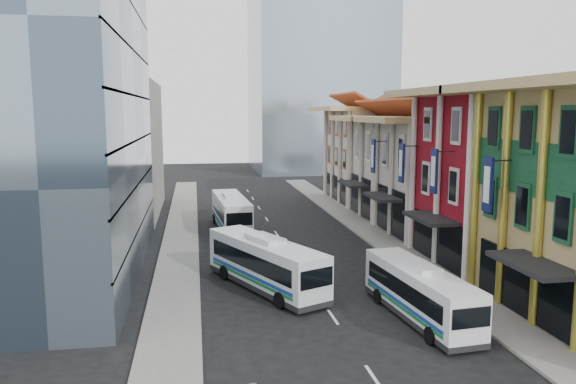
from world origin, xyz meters
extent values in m
cube|color=slate|center=(8.50, 22.00, 0.07)|extent=(3.00, 90.00, 0.15)
cube|color=slate|center=(-8.50, 22.00, 0.07)|extent=(3.00, 90.00, 0.15)
cube|color=maroon|center=(14.00, 17.00, 6.00)|extent=(8.00, 10.00, 12.00)
cube|color=beige|center=(14.00, 26.50, 5.00)|extent=(8.00, 9.00, 10.00)
cube|color=beige|center=(14.00, 35.50, 5.00)|extent=(8.00, 9.00, 10.00)
cube|color=beige|center=(14.00, 46.00, 5.50)|extent=(8.00, 12.00, 11.00)
cube|color=#3E5062|center=(-17.00, 19.00, 15.00)|extent=(12.00, 26.00, 30.00)
cube|color=gray|center=(-16.00, 42.00, 7.00)|extent=(10.00, 18.00, 14.00)
camera|label=1|loc=(-7.12, -20.07, 10.95)|focal=35.00mm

